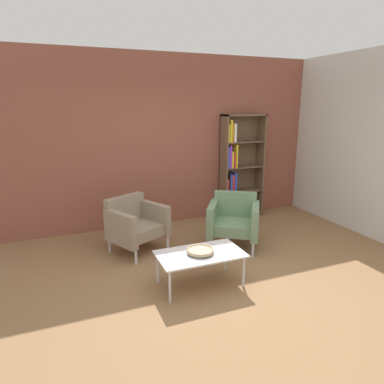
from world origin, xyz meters
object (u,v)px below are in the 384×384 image
object	(u,v)px
bookshelf_tall	(237,168)
armchair_by_bookshelf	(234,219)
armchair_spare_guest	(135,223)
decorative_bowl	(200,250)
coffee_table_low	(200,256)

from	to	relation	value
bookshelf_tall	armchair_by_bookshelf	xyz separation A→B (m)	(-0.72, -1.22, -0.51)
bookshelf_tall	armchair_spare_guest	distance (m)	2.34
bookshelf_tall	decorative_bowl	xyz separation A→B (m)	(-1.64, -2.10, -0.49)
decorative_bowl	armchair_by_bookshelf	distance (m)	1.27
coffee_table_low	armchair_spare_guest	distance (m)	1.35
decorative_bowl	armchair_spare_guest	world-z (taller)	armchair_spare_guest
decorative_bowl	armchair_spare_guest	distance (m)	1.35
decorative_bowl	bookshelf_tall	bearing A→B (deg)	51.92
coffee_table_low	armchair_spare_guest	size ratio (longest dim) A/B	1.08
bookshelf_tall	armchair_spare_guest	xyz separation A→B (m)	(-2.13, -0.84, -0.51)
coffee_table_low	armchair_by_bookshelf	xyz separation A→B (m)	(0.92, 0.87, 0.05)
bookshelf_tall	armchair_by_bookshelf	distance (m)	1.51
armchair_by_bookshelf	coffee_table_low	bearing A→B (deg)	-103.51
armchair_by_bookshelf	armchair_spare_guest	distance (m)	1.45
armchair_by_bookshelf	armchair_spare_guest	world-z (taller)	same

